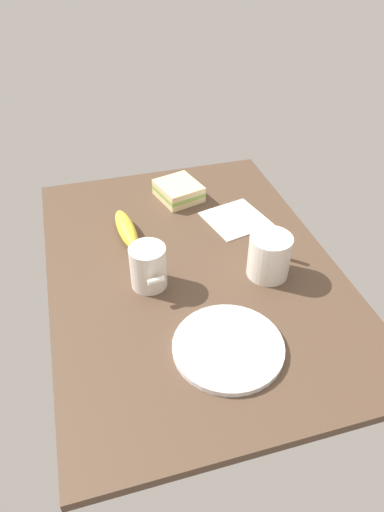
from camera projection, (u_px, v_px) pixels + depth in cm
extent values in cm
cube|color=#4C3828|center=(192.00, 270.00, 105.41)|extent=(90.00, 64.00, 2.00)
cylinder|color=white|center=(230.00, 346.00, 85.98)|extent=(20.99, 20.99, 1.20)
cylinder|color=silver|center=(269.00, 256.00, 99.75)|extent=(9.21, 9.21, 9.98)
cylinder|color=tan|center=(271.00, 239.00, 96.90)|extent=(8.11, 8.11, 0.40)
cylinder|color=silver|center=(278.00, 239.00, 103.78)|extent=(3.67, 3.88, 1.20)
cylinder|color=silver|center=(148.00, 267.00, 97.14)|extent=(7.81, 7.81, 9.79)
cylinder|color=brown|center=(147.00, 250.00, 94.36)|extent=(6.87, 6.87, 0.40)
cylinder|color=silver|center=(156.00, 281.00, 93.01)|extent=(1.57, 3.62, 1.20)
cube|color=beige|center=(179.00, 195.00, 126.90)|extent=(13.83, 13.03, 1.60)
cube|color=#8CB24C|center=(179.00, 191.00, 126.02)|extent=(13.83, 13.03, 1.20)
cube|color=beige|center=(178.00, 186.00, 125.13)|extent=(13.83, 13.03, 1.60)
ellipsoid|color=yellow|center=(126.00, 229.00, 112.39)|extent=(16.63, 5.41, 4.10)
cube|color=#4C3819|center=(135.00, 248.00, 106.75)|extent=(1.20, 1.20, 1.20)
cube|color=white|center=(236.00, 219.00, 119.09)|extent=(17.22, 17.22, 0.30)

